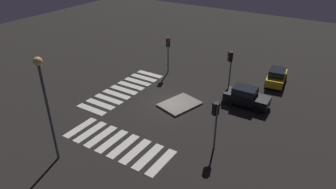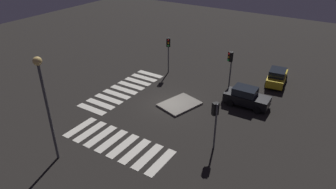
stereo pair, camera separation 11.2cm
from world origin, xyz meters
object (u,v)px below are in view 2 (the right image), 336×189
object	(u,v)px
street_lamp	(44,93)
traffic_island	(180,104)
traffic_light_west	(230,61)
traffic_light_north	(215,114)
car_black	(246,97)
car_yellow	(277,77)
traffic_light_south	(168,47)

from	to	relation	value
street_lamp	traffic_island	bearing A→B (deg)	162.47
traffic_light_west	traffic_light_north	size ratio (longest dim) A/B	1.07
traffic_island	street_lamp	size ratio (longest dim) A/B	0.54
traffic_light_north	street_lamp	xyz separation A→B (m)	(7.11, -8.78, 2.38)
car_black	car_yellow	bearing A→B (deg)	77.94
car_yellow	traffic_light_north	bearing A→B (deg)	168.80
car_black	traffic_light_north	world-z (taller)	traffic_light_north
traffic_light_north	traffic_light_west	bearing A→B (deg)	-43.66
car_black	traffic_light_south	bearing A→B (deg)	165.27
traffic_light_south	street_lamp	xyz separation A→B (m)	(16.82, 1.35, 2.12)
traffic_island	traffic_light_north	size ratio (longest dim) A/B	1.10
traffic_island	traffic_light_west	distance (m)	6.69
traffic_light_north	traffic_island	bearing A→B (deg)	-7.44
traffic_light_south	traffic_light_north	size ratio (longest dim) A/B	1.09
traffic_light_west	street_lamp	size ratio (longest dim) A/B	0.53
car_yellow	street_lamp	world-z (taller)	street_lamp
traffic_island	street_lamp	distance (m)	12.77
traffic_light_south	traffic_light_north	distance (m)	14.04
traffic_light_west	street_lamp	xyz separation A→B (m)	(16.59, -6.00, 2.18)
traffic_light_west	traffic_light_north	distance (m)	9.88
traffic_island	traffic_light_south	bearing A→B (deg)	-139.36
traffic_island	car_yellow	distance (m)	11.32
car_black	street_lamp	distance (m)	17.39
traffic_island	car_black	xyz separation A→B (m)	(-3.26, 5.20, 0.79)
traffic_island	traffic_light_west	bearing A→B (deg)	155.48
car_yellow	traffic_light_south	world-z (taller)	traffic_light_south
traffic_light_north	street_lamp	distance (m)	11.54
traffic_island	car_black	distance (m)	6.19
traffic_island	car_yellow	world-z (taller)	car_yellow
car_black	traffic_light_west	xyz separation A→B (m)	(-2.19, -2.71, 2.19)
traffic_light_south	street_lamp	world-z (taller)	street_lamp
traffic_light_north	street_lamp	world-z (taller)	street_lamp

